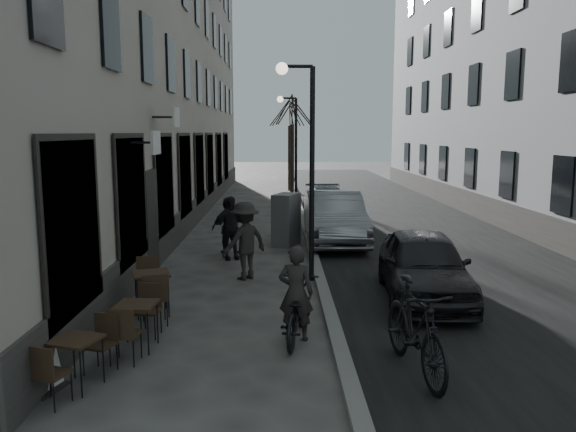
{
  "coord_description": "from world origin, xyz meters",
  "views": [
    {
      "loc": [
        -0.79,
        -7.08,
        3.52
      ],
      "look_at": [
        -0.59,
        4.41,
        1.8
      ],
      "focal_mm": 35.0,
      "sensor_mm": 36.0,
      "label": 1
    }
  ],
  "objects_px": {
    "sign_board": "(43,364)",
    "moped": "(415,329)",
    "pedestrian_far": "(230,228)",
    "car_far": "(327,203)",
    "tree_far": "(290,113)",
    "bistro_set_b": "(137,321)",
    "pedestrian_near": "(227,225)",
    "utility_cabinet": "(286,220)",
    "bicycle": "(296,311)",
    "tree_near": "(292,109)",
    "bistro_set_c": "(152,289)",
    "streetlamp_near": "(305,148)",
    "car_near": "(424,265)",
    "bistro_set_a": "(77,358)",
    "pedestrian_mid": "(245,241)",
    "car_mid": "(334,217)",
    "streetlamp_far": "(292,140)"
  },
  "relations": [
    {
      "from": "bicycle",
      "to": "utility_cabinet",
      "type": "bearing_deg",
      "value": -80.09
    },
    {
      "from": "tree_far",
      "to": "moped",
      "type": "relative_size",
      "value": 2.48
    },
    {
      "from": "streetlamp_far",
      "to": "car_near",
      "type": "relative_size",
      "value": 1.2
    },
    {
      "from": "moped",
      "to": "tree_far",
      "type": "bearing_deg",
      "value": 85.17
    },
    {
      "from": "pedestrian_mid",
      "to": "sign_board",
      "type": "bearing_deg",
      "value": 27.56
    },
    {
      "from": "streetlamp_far",
      "to": "pedestrian_mid",
      "type": "distance_m",
      "value": 12.13
    },
    {
      "from": "pedestrian_near",
      "to": "tree_near",
      "type": "bearing_deg",
      "value": -93.28
    },
    {
      "from": "pedestrian_near",
      "to": "sign_board",
      "type": "bearing_deg",
      "value": 86.28
    },
    {
      "from": "streetlamp_near",
      "to": "moped",
      "type": "xyz_separation_m",
      "value": [
        1.37,
        -5.29,
        -2.47
      ]
    },
    {
      "from": "utility_cabinet",
      "to": "car_near",
      "type": "relative_size",
      "value": 0.38
    },
    {
      "from": "tree_near",
      "to": "pedestrian_mid",
      "type": "xyz_separation_m",
      "value": [
        -1.5,
        -14.84,
        -3.72
      ]
    },
    {
      "from": "pedestrian_near",
      "to": "pedestrian_mid",
      "type": "height_order",
      "value": "pedestrian_mid"
    },
    {
      "from": "utility_cabinet",
      "to": "bicycle",
      "type": "height_order",
      "value": "utility_cabinet"
    },
    {
      "from": "bistro_set_c",
      "to": "pedestrian_far",
      "type": "bearing_deg",
      "value": 59.32
    },
    {
      "from": "streetlamp_near",
      "to": "bistro_set_b",
      "type": "height_order",
      "value": "streetlamp_near"
    },
    {
      "from": "tree_far",
      "to": "pedestrian_far",
      "type": "bearing_deg",
      "value": -96.19
    },
    {
      "from": "bistro_set_b",
      "to": "pedestrian_near",
      "type": "distance_m",
      "value": 7.48
    },
    {
      "from": "pedestrian_far",
      "to": "car_near",
      "type": "bearing_deg",
      "value": -61.63
    },
    {
      "from": "tree_far",
      "to": "bistro_set_c",
      "type": "height_order",
      "value": "tree_far"
    },
    {
      "from": "bistro_set_b",
      "to": "car_far",
      "type": "xyz_separation_m",
      "value": [
        4.32,
        14.1,
        0.17
      ]
    },
    {
      "from": "sign_board",
      "to": "car_mid",
      "type": "distance_m",
      "value": 11.57
    },
    {
      "from": "bistro_set_b",
      "to": "pedestrian_near",
      "type": "bearing_deg",
      "value": 87.93
    },
    {
      "from": "bistro_set_c",
      "to": "pedestrian_near",
      "type": "xyz_separation_m",
      "value": [
        0.97,
        5.67,
        0.31
      ]
    },
    {
      "from": "pedestrian_far",
      "to": "tree_far",
      "type": "bearing_deg",
      "value": 62.85
    },
    {
      "from": "streetlamp_near",
      "to": "tree_near",
      "type": "xyz_separation_m",
      "value": [
        0.07,
        15.0,
        1.5
      ]
    },
    {
      "from": "pedestrian_far",
      "to": "bistro_set_a",
      "type": "bearing_deg",
      "value": -121.26
    },
    {
      "from": "sign_board",
      "to": "moped",
      "type": "distance_m",
      "value": 5.24
    },
    {
      "from": "pedestrian_near",
      "to": "car_mid",
      "type": "distance_m",
      "value": 3.61
    },
    {
      "from": "tree_near",
      "to": "bistro_set_c",
      "type": "relative_size",
      "value": 3.29
    },
    {
      "from": "bistro_set_a",
      "to": "car_near",
      "type": "bearing_deg",
      "value": 53.21
    },
    {
      "from": "streetlamp_near",
      "to": "bistro_set_c",
      "type": "distance_m",
      "value": 4.77
    },
    {
      "from": "pedestrian_mid",
      "to": "car_near",
      "type": "xyz_separation_m",
      "value": [
        3.9,
        -1.67,
        -0.21
      ]
    },
    {
      "from": "pedestrian_far",
      "to": "car_far",
      "type": "height_order",
      "value": "pedestrian_far"
    },
    {
      "from": "tree_far",
      "to": "utility_cabinet",
      "type": "distance_m",
      "value": 17.19
    },
    {
      "from": "bistro_set_b",
      "to": "utility_cabinet",
      "type": "relative_size",
      "value": 0.96
    },
    {
      "from": "streetlamp_far",
      "to": "pedestrian_far",
      "type": "height_order",
      "value": "streetlamp_far"
    },
    {
      "from": "bistro_set_b",
      "to": "bicycle",
      "type": "relative_size",
      "value": 0.81
    },
    {
      "from": "sign_board",
      "to": "moped",
      "type": "xyz_separation_m",
      "value": [
        5.21,
        0.47,
        0.3
      ]
    },
    {
      "from": "tree_near",
      "to": "pedestrian_mid",
      "type": "relative_size",
      "value": 3.03
    },
    {
      "from": "car_mid",
      "to": "sign_board",
      "type": "bearing_deg",
      "value": -116.03
    },
    {
      "from": "tree_near",
      "to": "pedestrian_mid",
      "type": "distance_m",
      "value": 15.37
    },
    {
      "from": "streetlamp_far",
      "to": "car_far",
      "type": "bearing_deg",
      "value": -57.24
    },
    {
      "from": "pedestrian_far",
      "to": "car_mid",
      "type": "height_order",
      "value": "pedestrian_far"
    },
    {
      "from": "utility_cabinet",
      "to": "car_mid",
      "type": "xyz_separation_m",
      "value": [
        1.54,
        0.41,
        0.0
      ]
    },
    {
      "from": "pedestrian_mid",
      "to": "car_far",
      "type": "distance_m",
      "value": 10.09
    },
    {
      "from": "pedestrian_near",
      "to": "car_far",
      "type": "xyz_separation_m",
      "value": [
        3.5,
        6.67,
        -0.18
      ]
    },
    {
      "from": "pedestrian_far",
      "to": "car_near",
      "type": "distance_m",
      "value": 5.84
    },
    {
      "from": "tree_far",
      "to": "car_mid",
      "type": "distance_m",
      "value": 16.82
    },
    {
      "from": "streetlamp_near",
      "to": "tree_near",
      "type": "distance_m",
      "value": 15.08
    },
    {
      "from": "moped",
      "to": "pedestrian_far",
      "type": "bearing_deg",
      "value": 106.03
    }
  ]
}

